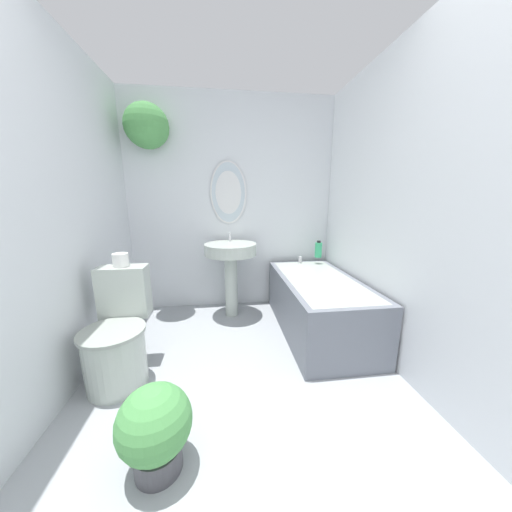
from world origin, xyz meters
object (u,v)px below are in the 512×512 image
(pedestal_sink, at_px, (231,259))
(bathtub, at_px, (318,303))
(toilet, at_px, (118,339))
(toilet_paper_roll, at_px, (121,260))
(shampoo_bottle, at_px, (318,250))
(potted_plant, at_px, (155,427))

(pedestal_sink, xyz_separation_m, bathtub, (0.83, -0.45, -0.37))
(bathtub, bearing_deg, pedestal_sink, 151.54)
(toilet, bearing_deg, toilet_paper_roll, 90.00)
(toilet_paper_roll, bearing_deg, toilet, -90.00)
(shampoo_bottle, xyz_separation_m, potted_plant, (-1.44, -1.77, -0.46))
(shampoo_bottle, relative_size, potted_plant, 0.44)
(potted_plant, bearing_deg, pedestal_sink, 75.85)
(toilet, distance_m, pedestal_sink, 1.30)
(shampoo_bottle, bearing_deg, toilet_paper_roll, -155.46)
(bathtub, relative_size, potted_plant, 3.24)
(bathtub, height_order, shampoo_bottle, shampoo_bottle)
(pedestal_sink, height_order, potted_plant, pedestal_sink)
(pedestal_sink, height_order, bathtub, pedestal_sink)
(potted_plant, distance_m, toilet_paper_roll, 1.17)
(pedestal_sink, bearing_deg, shampoo_bottle, 6.26)
(shampoo_bottle, bearing_deg, toilet, -150.40)
(potted_plant, xyz_separation_m, toilet_paper_roll, (-0.42, 0.92, 0.59))
(toilet_paper_roll, bearing_deg, potted_plant, -65.58)
(toilet, xyz_separation_m, potted_plant, (0.42, -0.71, -0.07))
(bathtub, relative_size, toilet_paper_roll, 13.00)
(pedestal_sink, distance_m, toilet_paper_roll, 1.13)
(bathtub, height_order, toilet_paper_roll, toilet_paper_roll)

